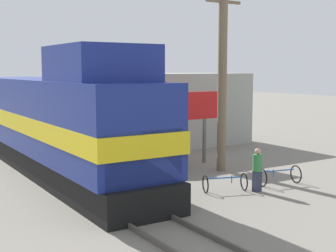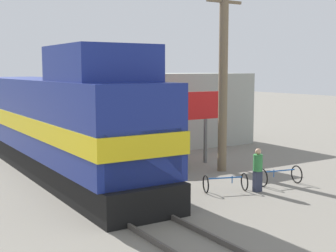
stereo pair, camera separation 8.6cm
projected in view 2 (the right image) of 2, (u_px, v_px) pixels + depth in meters
ground_plane at (93, 192)px, 16.92m from camera, size 120.00×120.00×0.00m
rail_near at (74, 192)px, 16.54m from camera, size 0.08×40.19×0.15m
rail_far at (111, 187)px, 17.29m from camera, size 0.08×40.19×0.15m
locomotive at (58, 123)px, 19.72m from camera, size 3.04×16.75×5.19m
utility_pole at (223, 75)px, 19.97m from camera, size 1.80×0.39×8.23m
vendor_umbrella at (156, 124)px, 21.28m from camera, size 2.45×2.45×2.21m
billboard_sign at (206, 110)px, 21.94m from camera, size 2.04×0.12×3.38m
shrub_cluster at (172, 156)px, 21.41m from camera, size 0.97×0.97×0.97m
person_bystander at (258, 169)px, 16.85m from camera, size 0.34×0.34×1.58m
bicycle at (280, 176)px, 17.88m from camera, size 1.71×1.00×0.70m
bicycle_spare at (225, 183)px, 16.87m from camera, size 1.66×1.12×0.66m
building_block_distant at (173, 108)px, 28.09m from camera, size 7.91×5.55×4.19m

